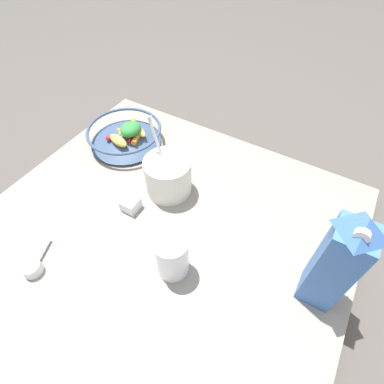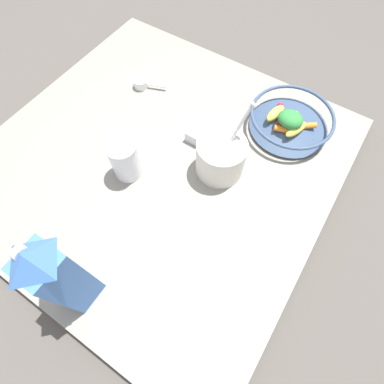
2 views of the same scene
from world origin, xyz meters
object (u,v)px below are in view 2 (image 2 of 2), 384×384
Objects in this scene: milk_carton at (60,277)px; drinking_cup at (125,159)px; yogurt_tub at (221,156)px; spice_jar at (195,135)px; fruit_bowl at (290,120)px.

milk_carton reaches higher than drinking_cup.
yogurt_tub is 0.13m from spice_jar.
spice_jar is at bearing 154.74° from drinking_cup.
fruit_bowl is 0.50m from drinking_cup.
fruit_bowl is 0.85× the size of milk_carton.
drinking_cup reaches higher than fruit_bowl.
yogurt_tub is at bearing 168.50° from milk_carton.
yogurt_tub is 4.77× the size of spice_jar.
milk_carton is 6.33× the size of spice_jar.
drinking_cup is at bearing -38.73° from fruit_bowl.
milk_carton is 0.53m from spice_jar.
milk_carton is at bearing -11.50° from yogurt_tub.
yogurt_tub reaches higher than drinking_cup.
milk_carton is 0.48m from yogurt_tub.
drinking_cup is 0.23m from spice_jar.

